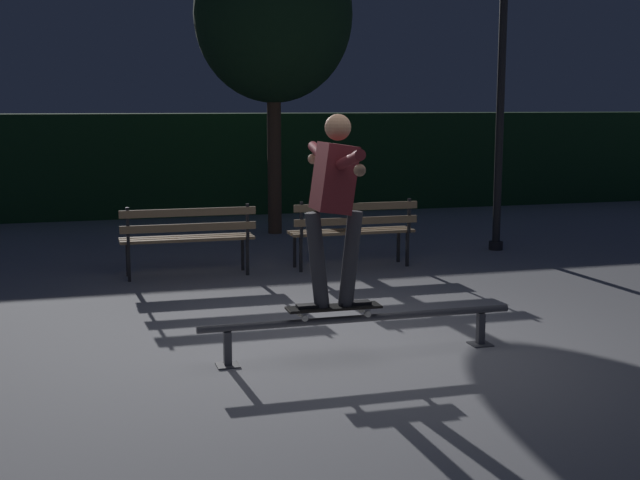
% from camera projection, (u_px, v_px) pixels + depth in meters
% --- Properties ---
extents(ground_plane, '(90.00, 90.00, 0.00)m').
position_uv_depth(ground_plane, '(352.00, 348.00, 7.30)').
color(ground_plane, '#99999E').
extents(hedge_backdrop, '(24.00, 1.20, 1.88)m').
position_uv_depth(hedge_backdrop, '(196.00, 163.00, 16.19)').
color(hedge_backdrop, '#193D1E').
rests_on(hedge_backdrop, ground).
extents(grind_rail, '(2.69, 0.18, 0.34)m').
position_uv_depth(grind_rail, '(360.00, 324.00, 7.06)').
color(grind_rail, '#47474C').
rests_on(grind_rail, ground).
extents(skateboard, '(0.78, 0.21, 0.09)m').
position_uv_depth(skateboard, '(334.00, 308.00, 6.97)').
color(skateboard, black).
rests_on(skateboard, grind_rail).
extents(skateboarder, '(0.62, 1.41, 1.56)m').
position_uv_depth(skateboarder, '(334.00, 194.00, 6.83)').
color(skateboarder, black).
rests_on(skateboarder, skateboard).
extents(park_bench_leftmost, '(1.60, 0.42, 0.88)m').
position_uv_depth(park_bench_leftmost, '(188.00, 233.00, 10.21)').
color(park_bench_leftmost, black).
rests_on(park_bench_leftmost, ground).
extents(park_bench_left_center, '(1.60, 0.42, 0.88)m').
position_uv_depth(park_bench_left_center, '(353.00, 226.00, 10.77)').
color(park_bench_left_center, black).
rests_on(park_bench_left_center, ground).
extents(tree_behind_benches, '(2.46, 2.46, 4.78)m').
position_uv_depth(tree_behind_benches, '(273.00, 16.00, 13.24)').
color(tree_behind_benches, '#4C3828').
rests_on(tree_behind_benches, ground).
extents(lamp_post_right, '(0.32, 0.32, 3.90)m').
position_uv_depth(lamp_post_right, '(501.00, 73.00, 11.82)').
color(lamp_post_right, black).
rests_on(lamp_post_right, ground).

